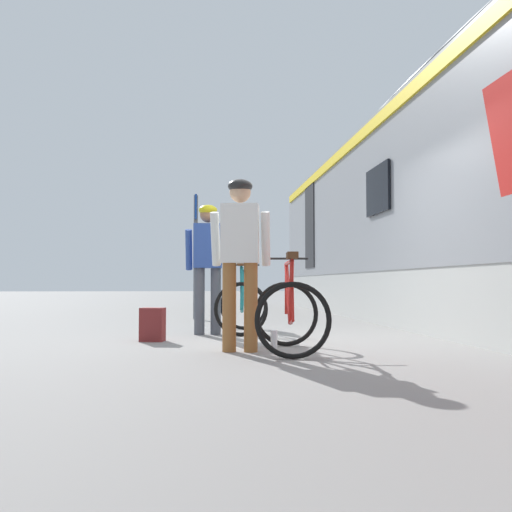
{
  "coord_description": "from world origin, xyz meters",
  "views": [
    {
      "loc": [
        -1.38,
        -6.39,
        0.7
      ],
      "look_at": [
        -0.62,
        0.64,
        1.05
      ],
      "focal_mm": 38.0,
      "sensor_mm": 36.0,
      "label": 1
    }
  ],
  "objects": [
    {
      "name": "bicycle_near_red",
      "position": [
        -0.46,
        -0.98,
        0.4
      ],
      "size": [
        0.81,
        1.14,
        0.99
      ],
      "color": "black",
      "rests_on": "ground"
    },
    {
      "name": "cyclist_near_in_white",
      "position": [
        -0.95,
        -0.89,
        1.05
      ],
      "size": [
        0.65,
        0.38,
        1.76
      ],
      "color": "#935B2D",
      "rests_on": "ground"
    },
    {
      "name": "bicycle_far_teal",
      "position": [
        -0.76,
        1.19,
        0.4
      ],
      "size": [
        0.83,
        1.14,
        0.99
      ],
      "color": "black",
      "rests_on": "ground"
    },
    {
      "name": "ground_plane",
      "position": [
        0.0,
        0.0,
        0.0
      ],
      "size": [
        80.0,
        80.0,
        0.0
      ],
      "primitive_type": "plane",
      "color": "gray"
    },
    {
      "name": "platform_sign_post",
      "position": [
        -1.42,
        4.12,
        1.62
      ],
      "size": [
        0.08,
        0.7,
        2.4
      ],
      "color": "#595B60",
      "rests_on": "ground"
    },
    {
      "name": "backpack_on_platform",
      "position": [
        -1.91,
        0.21,
        0.2
      ],
      "size": [
        0.31,
        0.24,
        0.4
      ],
      "primitive_type": "cube",
      "rotation": [
        0.0,
        0.0,
        -0.22
      ],
      "color": "maroon",
      "rests_on": "ground"
    },
    {
      "name": "water_bottle_near_the_bikes",
      "position": [
        -0.6,
        -0.91,
        0.11
      ],
      "size": [
        0.07,
        0.07,
        0.22
      ],
      "primitive_type": "cylinder",
      "color": "silver",
      "rests_on": "ground"
    },
    {
      "name": "cyclist_far_in_blue",
      "position": [
        -1.24,
        0.98,
        1.05
      ],
      "size": [
        0.62,
        0.33,
        1.76
      ],
      "color": "#4C515B",
      "rests_on": "ground"
    }
  ]
}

